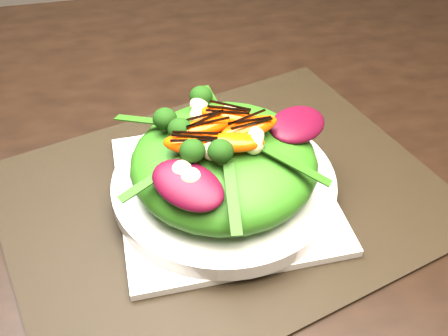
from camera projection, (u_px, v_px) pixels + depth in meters
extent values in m
cube|color=black|center=(64.00, 163.00, 0.69)|extent=(1.60, 0.90, 0.75)
cube|color=black|center=(224.00, 196.00, 0.62)|extent=(0.57, 0.49, 0.00)
cube|color=white|center=(224.00, 192.00, 0.61)|extent=(0.24, 0.24, 0.01)
cylinder|color=silver|center=(224.00, 184.00, 0.60)|extent=(0.31, 0.31, 0.02)
ellipsoid|color=#2F6C14|center=(224.00, 162.00, 0.58)|extent=(0.25, 0.25, 0.07)
ellipsoid|color=#410716|center=(298.00, 124.00, 0.59)|extent=(0.09, 0.09, 0.02)
ellipsoid|color=#F13E03|center=(208.00, 128.00, 0.55)|extent=(0.07, 0.04, 0.02)
sphere|color=#0F370A|center=(172.00, 121.00, 0.56)|extent=(0.04, 0.04, 0.04)
sphere|color=beige|center=(251.00, 145.00, 0.53)|extent=(0.03, 0.03, 0.02)
cube|color=black|center=(207.00, 121.00, 0.55)|extent=(0.05, 0.01, 0.00)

